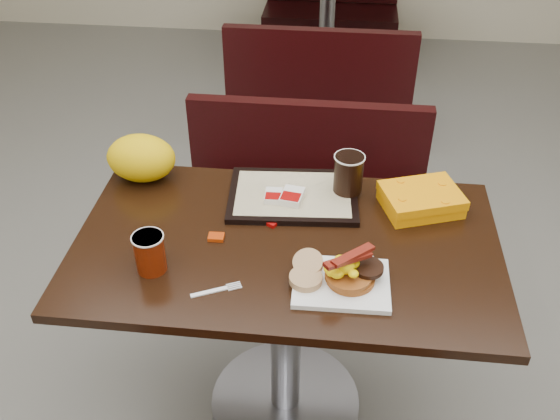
# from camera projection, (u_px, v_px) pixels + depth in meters

# --- Properties ---
(floor) EXTENTS (6.00, 7.00, 0.01)m
(floor) POSITION_uv_depth(u_px,v_px,m) (285.00, 403.00, 2.21)
(floor) COLOR slate
(floor) RESTS_ON ground
(table_near) EXTENTS (1.20, 0.70, 0.75)m
(table_near) POSITION_uv_depth(u_px,v_px,m) (286.00, 332.00, 1.98)
(table_near) COLOR black
(table_near) RESTS_ON floor
(bench_near_n) EXTENTS (1.00, 0.46, 0.72)m
(bench_near_n) POSITION_uv_depth(u_px,v_px,m) (303.00, 206.00, 2.55)
(bench_near_n) COLOR black
(bench_near_n) RESTS_ON floor
(table_far) EXTENTS (1.20, 0.70, 0.75)m
(table_far) POSITION_uv_depth(u_px,v_px,m) (327.00, 31.00, 4.04)
(table_far) COLOR black
(table_far) RESTS_ON floor
(bench_far_s) EXTENTS (1.00, 0.46, 0.72)m
(bench_far_s) POSITION_uv_depth(u_px,v_px,m) (320.00, 79.00, 3.50)
(bench_far_s) COLOR black
(bench_far_s) RESTS_ON floor
(platter) EXTENTS (0.25, 0.20, 0.01)m
(platter) POSITION_uv_depth(u_px,v_px,m) (341.00, 283.00, 1.61)
(platter) COLOR white
(platter) RESTS_ON table_near
(pancake_stack) EXTENTS (0.13, 0.13, 0.03)m
(pancake_stack) POSITION_uv_depth(u_px,v_px,m) (351.00, 276.00, 1.60)
(pancake_stack) COLOR #954F18
(pancake_stack) RESTS_ON platter
(sausage_patty) EXTENTS (0.08, 0.08, 0.01)m
(sausage_patty) POSITION_uv_depth(u_px,v_px,m) (368.00, 268.00, 1.60)
(sausage_patty) COLOR black
(sausage_patty) RESTS_ON pancake_stack
(scrambled_eggs) EXTENTS (0.09, 0.08, 0.05)m
(scrambled_eggs) POSITION_uv_depth(u_px,v_px,m) (345.00, 267.00, 1.58)
(scrambled_eggs) COLOR #FFD905
(scrambled_eggs) RESTS_ON pancake_stack
(bacon_strips) EXTENTS (0.15, 0.14, 0.01)m
(bacon_strips) POSITION_uv_depth(u_px,v_px,m) (348.00, 259.00, 1.56)
(bacon_strips) COLOR #440804
(bacon_strips) RESTS_ON scrambled_eggs
(muffin_bottom) EXTENTS (0.11, 0.11, 0.02)m
(muffin_bottom) POSITION_uv_depth(u_px,v_px,m) (306.00, 279.00, 1.60)
(muffin_bottom) COLOR tan
(muffin_bottom) RESTS_ON platter
(muffin_top) EXTENTS (0.10, 0.10, 0.05)m
(muffin_top) POSITION_uv_depth(u_px,v_px,m) (308.00, 263.00, 1.63)
(muffin_top) COLOR tan
(muffin_top) RESTS_ON platter
(coffee_cup_near) EXTENTS (0.10, 0.10, 0.11)m
(coffee_cup_near) POSITION_uv_depth(u_px,v_px,m) (150.00, 253.00, 1.63)
(coffee_cup_near) COLOR #951C05
(coffee_cup_near) RESTS_ON table_near
(fork) EXTENTS (0.13, 0.08, 0.00)m
(fork) POSITION_uv_depth(u_px,v_px,m) (209.00, 292.00, 1.59)
(fork) COLOR white
(fork) RESTS_ON table_near
(knife) EXTENTS (0.07, 0.15, 0.00)m
(knife) POSITION_uv_depth(u_px,v_px,m) (375.00, 264.00, 1.68)
(knife) COLOR white
(knife) RESTS_ON table_near
(condiment_syrup) EXTENTS (0.05, 0.04, 0.01)m
(condiment_syrup) POSITION_uv_depth(u_px,v_px,m) (216.00, 237.00, 1.76)
(condiment_syrup) COLOR #A62E07
(condiment_syrup) RESTS_ON table_near
(condiment_ketchup) EXTENTS (0.06, 0.05, 0.01)m
(condiment_ketchup) POSITION_uv_depth(u_px,v_px,m) (271.00, 222.00, 1.82)
(condiment_ketchup) COLOR #8C0504
(condiment_ketchup) RESTS_ON table_near
(tray) EXTENTS (0.41, 0.31, 0.02)m
(tray) POSITION_uv_depth(u_px,v_px,m) (293.00, 196.00, 1.92)
(tray) COLOR black
(tray) RESTS_ON table_near
(hashbrown_sleeve_left) EXTENTS (0.05, 0.07, 0.02)m
(hashbrown_sleeve_left) POSITION_uv_depth(u_px,v_px,m) (273.00, 196.00, 1.89)
(hashbrown_sleeve_left) COLOR silver
(hashbrown_sleeve_left) RESTS_ON tray
(hashbrown_sleeve_right) EXTENTS (0.08, 0.09, 0.02)m
(hashbrown_sleeve_right) POSITION_uv_depth(u_px,v_px,m) (292.00, 196.00, 1.88)
(hashbrown_sleeve_right) COLOR silver
(hashbrown_sleeve_right) RESTS_ON tray
(coffee_cup_far) EXTENTS (0.10, 0.10, 0.12)m
(coffee_cup_far) POSITION_uv_depth(u_px,v_px,m) (348.00, 174.00, 1.89)
(coffee_cup_far) COLOR black
(coffee_cup_far) RESTS_ON tray
(clamshell) EXTENTS (0.27, 0.23, 0.06)m
(clamshell) POSITION_uv_depth(u_px,v_px,m) (421.00, 200.00, 1.87)
(clamshell) COLOR orange
(clamshell) RESTS_ON table_near
(paper_bag) EXTENTS (0.24, 0.19, 0.15)m
(paper_bag) POSITION_uv_depth(u_px,v_px,m) (141.00, 158.00, 1.97)
(paper_bag) COLOR yellow
(paper_bag) RESTS_ON table_near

